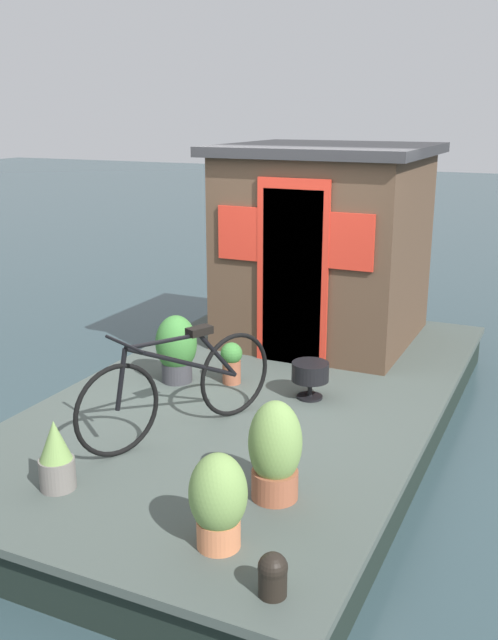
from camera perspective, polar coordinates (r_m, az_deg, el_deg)
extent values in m
plane|color=#2D4247|center=(6.59, 0.74, -8.76)|extent=(60.00, 60.00, 0.00)
cube|color=#424C47|center=(6.44, 0.76, -5.79)|extent=(5.67, 3.15, 0.06)
cube|color=black|center=(6.52, 0.75, -7.42)|extent=(5.56, 3.09, 0.34)
cube|color=#4C3828|center=(7.71, 6.11, 5.68)|extent=(1.87, 1.88, 1.96)
cube|color=#28282B|center=(7.59, 6.35, 13.35)|extent=(2.07, 2.08, 0.10)
cube|color=#19334C|center=(6.86, 3.46, 3.29)|extent=(0.04, 0.60, 1.70)
cube|color=red|center=(6.84, 3.46, 3.69)|extent=(0.03, 0.72, 1.80)
cube|color=red|center=(6.60, 8.10, 6.18)|extent=(0.03, 0.44, 0.52)
cube|color=red|center=(7.00, -0.79, 6.92)|extent=(0.03, 0.44, 0.52)
torus|color=black|center=(5.21, -10.43, -7.08)|extent=(0.65, 0.31, 0.69)
torus|color=black|center=(5.79, -1.13, -4.37)|extent=(0.65, 0.31, 0.69)
cylinder|color=black|center=(5.43, -5.21, -3.39)|extent=(0.94, 0.45, 0.48)
cylinder|color=black|center=(5.27, -6.80, -1.69)|extent=(0.61, 0.30, 0.06)
cylinder|color=black|center=(5.62, -2.51, -2.82)|extent=(0.36, 0.19, 0.43)
cylinder|color=black|center=(5.15, -10.13, -4.69)|extent=(0.13, 0.08, 0.45)
cube|color=black|center=(5.44, -3.97, -0.86)|extent=(0.22, 0.17, 0.06)
cylinder|color=black|center=(5.09, -9.86, -1.93)|extent=(0.22, 0.47, 0.02)
cylinder|color=#38383D|center=(6.62, -5.75, -4.11)|extent=(0.28, 0.28, 0.18)
ellipsoid|color=#387533|center=(6.53, -5.82, -1.86)|extent=(0.38, 0.38, 0.52)
cylinder|color=#C6754C|center=(4.25, -2.43, -16.56)|extent=(0.25, 0.25, 0.17)
ellipsoid|color=#70934C|center=(4.12, -2.48, -13.62)|extent=(0.33, 0.33, 0.48)
cylinder|color=#935138|center=(6.54, -1.40, -4.14)|extent=(0.17, 0.17, 0.22)
sphere|color=#387533|center=(6.48, -1.41, -2.67)|extent=(0.20, 0.20, 0.20)
cylinder|color=#935138|center=(4.71, 2.06, -12.90)|extent=(0.30, 0.30, 0.19)
ellipsoid|color=#70934C|center=(4.57, 2.10, -9.73)|extent=(0.34, 0.34, 0.56)
cylinder|color=slate|center=(4.97, -15.00, -11.73)|extent=(0.24, 0.24, 0.21)
cone|color=#70934C|center=(4.86, -15.21, -9.21)|extent=(0.21, 0.21, 0.27)
cylinder|color=black|center=(6.18, 4.90, -4.11)|extent=(0.32, 0.32, 0.16)
cylinder|color=black|center=(6.24, 4.87, -5.50)|extent=(0.04, 0.04, 0.16)
cylinder|color=black|center=(6.26, 4.85, -6.11)|extent=(0.22, 0.22, 0.02)
cylinder|color=black|center=(3.90, 1.90, -20.05)|extent=(0.15, 0.15, 0.16)
sphere|color=black|center=(3.85, 1.91, -19.08)|extent=(0.16, 0.16, 0.16)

